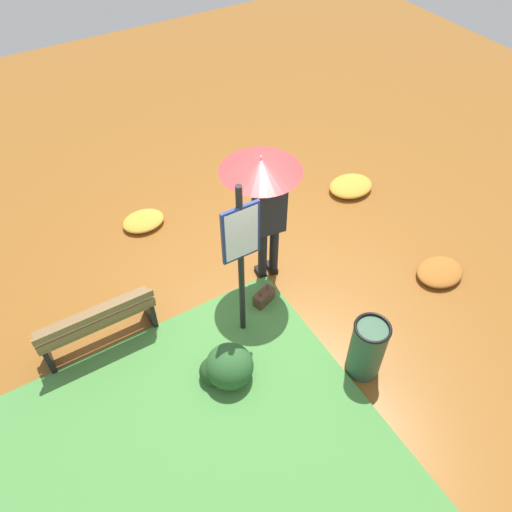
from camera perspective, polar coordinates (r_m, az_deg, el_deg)
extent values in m
plane|color=brown|center=(6.89, 0.14, -3.00)|extent=(18.00, 18.00, 0.00)
cube|color=#47843D|center=(5.53, -10.30, -25.93)|extent=(4.80, 4.00, 0.05)
cylinder|color=black|center=(6.72, 2.06, 0.72)|extent=(0.12, 0.12, 0.86)
cylinder|color=black|center=(6.65, 0.75, 0.15)|extent=(0.12, 0.12, 0.86)
cube|color=black|center=(7.03, 1.80, -1.30)|extent=(0.14, 0.23, 0.08)
cube|color=black|center=(6.96, 0.54, -1.86)|extent=(0.14, 0.23, 0.08)
cube|color=#232328|center=(6.17, 1.53, 5.28)|extent=(0.41, 0.30, 0.64)
sphere|color=#8C664C|center=(5.87, 1.62, 8.66)|extent=(0.20, 0.20, 0.20)
ellipsoid|color=black|center=(5.86, 1.62, 8.90)|extent=(0.20, 0.20, 0.15)
cylinder|color=#232328|center=(6.14, 3.16, 7.57)|extent=(0.18, 0.13, 0.18)
cylinder|color=#232328|center=(6.07, 2.82, 8.16)|extent=(0.24, 0.11, 0.33)
cube|color=black|center=(5.94, 2.25, 8.88)|extent=(0.07, 0.03, 0.14)
cylinder|color=#232328|center=(5.94, 0.26, 6.47)|extent=(0.11, 0.10, 0.09)
cylinder|color=#232328|center=(5.88, 0.44, 7.14)|extent=(0.10, 0.09, 0.23)
cylinder|color=#A5A5AD|center=(5.69, 0.55, 9.59)|extent=(0.02, 0.02, 0.41)
cone|color=#B22D2D|center=(5.63, 0.56, 10.36)|extent=(0.96, 0.96, 0.16)
sphere|color=#A5A5AD|center=(5.57, 0.57, 11.28)|extent=(0.02, 0.02, 0.02)
cylinder|color=black|center=(5.52, -1.70, -1.39)|extent=(0.07, 0.07, 2.30)
cube|color=navy|center=(5.11, -1.75, 2.64)|extent=(0.44, 0.04, 0.70)
cube|color=silver|center=(5.10, -1.65, 2.52)|extent=(0.38, 0.01, 0.64)
cube|color=#4C3323|center=(6.56, 0.91, -4.83)|extent=(0.33, 0.23, 0.24)
torus|color=#4C3323|center=(6.44, 0.93, -3.94)|extent=(0.17, 0.07, 0.18)
cube|color=black|center=(6.47, -12.12, -5.93)|extent=(0.06, 0.36, 0.44)
cube|color=black|center=(6.43, -22.76, -10.26)|extent=(0.06, 0.36, 0.44)
cube|color=brown|center=(6.31, -18.21, -6.07)|extent=(1.40, 0.10, 0.04)
cube|color=brown|center=(6.23, -17.88, -6.83)|extent=(1.40, 0.10, 0.04)
cube|color=brown|center=(6.15, -17.53, -7.62)|extent=(1.40, 0.10, 0.04)
cube|color=brown|center=(6.04, -17.59, -7.39)|extent=(1.40, 0.04, 0.10)
cube|color=brown|center=(5.94, -17.89, -6.59)|extent=(1.40, 0.04, 0.10)
cylinder|color=#2D5138|center=(5.90, 12.53, -10.35)|extent=(0.40, 0.40, 0.80)
torus|color=black|center=(5.57, 13.21, -7.99)|extent=(0.42, 0.42, 0.04)
ellipsoid|color=#285628|center=(5.83, -3.05, -12.45)|extent=(0.55, 0.55, 0.50)
ellipsoid|color=#1E421E|center=(5.91, -4.86, -12.96)|extent=(0.33, 0.33, 0.33)
ellipsoid|color=gold|center=(7.85, -12.73, 3.92)|extent=(0.64, 0.51, 0.14)
ellipsoid|color=gold|center=(8.43, 10.77, 7.85)|extent=(0.75, 0.60, 0.16)
ellipsoid|color=#A86023|center=(7.37, 20.24, -1.72)|extent=(0.68, 0.55, 0.15)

